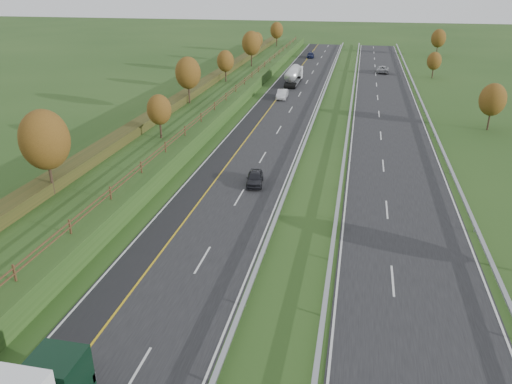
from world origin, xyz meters
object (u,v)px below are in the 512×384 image
road_tanker (294,75)px  car_silver_mid (282,94)px  car_small_far (311,55)px  car_oncoming (383,69)px  car_dark_near (255,178)px

road_tanker → car_silver_mid: (-0.16, -13.76, -1.03)m
car_silver_mid → car_small_far: 50.60m
car_small_far → car_oncoming: size_ratio=0.83×
car_small_far → car_dark_near: bearing=-91.8°
car_silver_mid → car_oncoming: (18.12, 30.83, -0.03)m
car_dark_near → car_oncoming: size_ratio=0.74×
road_tanker → car_small_far: road_tanker is taller
car_silver_mid → car_small_far: car_silver_mid is taller
car_dark_near → car_silver_mid: car_silver_mid is taller
car_dark_near → car_oncoming: car_oncoming is taller
car_oncoming → car_small_far: bearing=-43.5°
car_oncoming → car_silver_mid: bearing=63.2°
car_silver_mid → car_small_far: size_ratio=1.06×
car_dark_near → car_silver_mid: (-3.45, 40.23, 0.10)m
road_tanker → car_oncoming: (17.96, 17.08, -1.06)m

